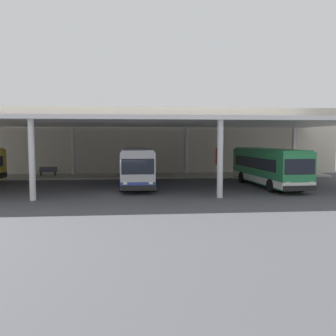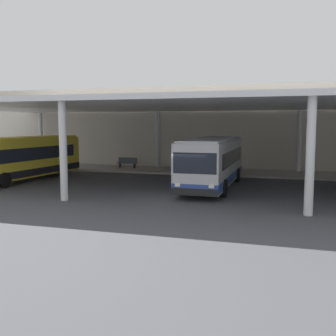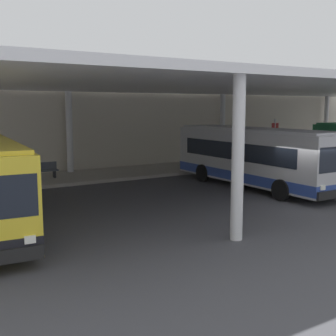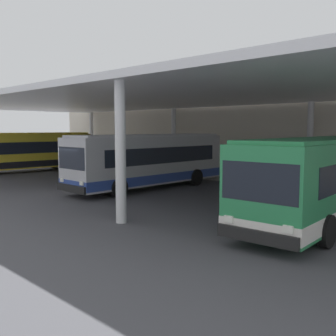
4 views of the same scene
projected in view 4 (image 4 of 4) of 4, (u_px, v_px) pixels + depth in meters
The scene contains 8 objects.
ground_plane at pixel (84, 195), 20.80m from camera, with size 200.00×200.00×0.00m, color #47474C.
platform_kerb at pixel (218, 175), 29.19m from camera, with size 42.00×4.50×0.18m, color #A39E93.
station_building_facade at pixel (243, 125), 31.15m from camera, with size 48.00×1.60×7.55m, color beige.
canopy_shelter at pixel (158, 99), 24.20m from camera, with size 40.00×17.00×5.55m.
bus_nearest_bay at pixel (27, 151), 32.08m from camera, with size 3.30×10.69×3.17m.
bus_second_bay at pixel (149, 160), 23.09m from camera, with size 2.77×10.54×3.17m.
bus_middle_bay at pixel (324, 178), 14.69m from camera, with size 3.17×10.66×3.17m.
bench_waiting at pixel (142, 161), 35.03m from camera, with size 1.80×0.45×0.92m.
Camera 4 is at (17.48, -11.68, 3.52)m, focal length 42.04 mm.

